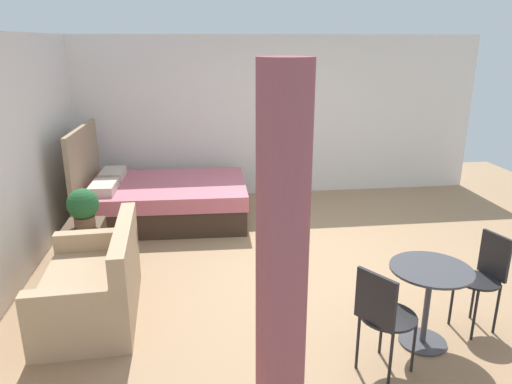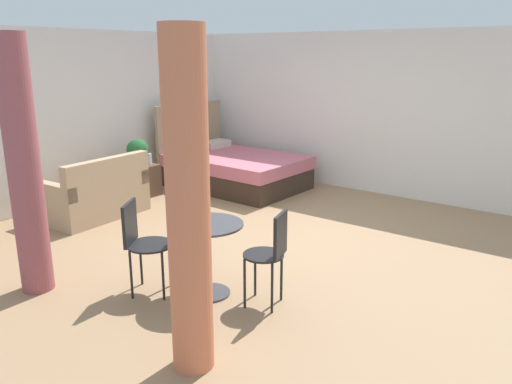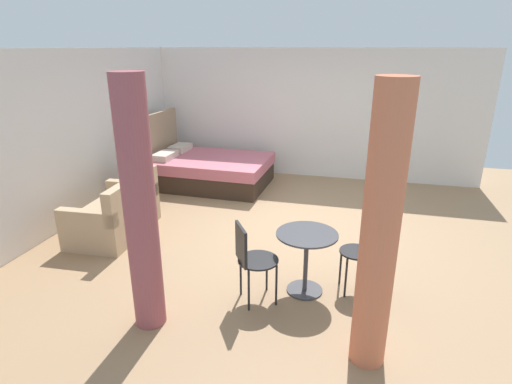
# 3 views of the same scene
# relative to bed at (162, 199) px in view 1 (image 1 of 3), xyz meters

# --- Properties ---
(ground_plane) EXTENTS (8.59, 9.62, 0.02)m
(ground_plane) POSITION_rel_bed_xyz_m (-1.65, -1.90, -0.32)
(ground_plane) COLOR #9E7A56
(wall_back) EXTENTS (8.59, 0.12, 2.58)m
(wall_back) POSITION_rel_bed_xyz_m (-1.65, 1.41, 0.97)
(wall_back) COLOR silver
(wall_back) RESTS_ON ground
(wall_right) EXTENTS (0.12, 6.62, 2.58)m
(wall_right) POSITION_rel_bed_xyz_m (1.14, -1.90, 0.97)
(wall_right) COLOR silver
(wall_right) RESTS_ON ground
(bed) EXTENTS (1.61, 2.30, 1.37)m
(bed) POSITION_rel_bed_xyz_m (0.00, 0.00, 0.00)
(bed) COLOR #38281E
(bed) RESTS_ON ground
(couch) EXTENTS (1.41, 0.90, 0.87)m
(couch) POSITION_rel_bed_xyz_m (-2.47, 0.46, -0.02)
(couch) COLOR tan
(couch) RESTS_ON ground
(nightstand) EXTENTS (0.43, 0.42, 0.50)m
(nightstand) POSITION_rel_bed_xyz_m (-1.33, 0.78, -0.06)
(nightstand) COLOR brown
(nightstand) RESTS_ON ground
(potted_plant) EXTENTS (0.35, 0.35, 0.44)m
(potted_plant) POSITION_rel_bed_xyz_m (-1.43, 0.74, 0.43)
(potted_plant) COLOR brown
(potted_plant) RESTS_ON nightstand
(vase) EXTENTS (0.09, 0.09, 0.17)m
(vase) POSITION_rel_bed_xyz_m (-1.21, 0.75, 0.27)
(vase) COLOR silver
(vase) RESTS_ON nightstand
(balcony_table) EXTENTS (0.67, 0.67, 0.71)m
(balcony_table) POSITION_rel_bed_xyz_m (-3.28, -2.39, 0.18)
(balcony_table) COLOR #3F3F44
(balcony_table) RESTS_ON ground
(cafe_chair_near_window) EXTENTS (0.59, 0.59, 0.90)m
(cafe_chair_near_window) POSITION_rel_bed_xyz_m (-3.62, -1.86, 0.24)
(cafe_chair_near_window) COLOR black
(cafe_chair_near_window) RESTS_ON ground
(cafe_chair_near_couch) EXTENTS (0.46, 0.46, 0.89)m
(cafe_chair_near_couch) POSITION_rel_bed_xyz_m (-3.11, -3.00, 0.23)
(cafe_chair_near_couch) COLOR black
(cafe_chair_near_couch) RESTS_ON ground
(curtain_right) EXTENTS (0.30, 0.30, 2.41)m
(curtain_right) POSITION_rel_bed_xyz_m (-4.20, -0.98, 0.89)
(curtain_right) COLOR #994C51
(curtain_right) RESTS_ON ground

